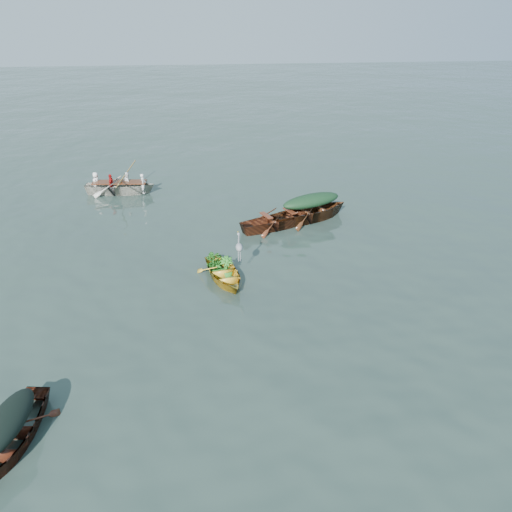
{
  "coord_description": "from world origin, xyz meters",
  "views": [
    {
      "loc": [
        -1.03,
        -12.66,
        7.62
      ],
      "look_at": [
        0.79,
        1.6,
        0.5
      ],
      "focal_mm": 35.0,
      "sensor_mm": 36.0,
      "label": 1
    }
  ],
  "objects": [
    {
      "name": "dinghy_weeds",
      "position": [
        -0.42,
        1.62,
        0.7
      ],
      "size": [
        0.91,
        1.05,
        0.6
      ],
      "primitive_type": "imported",
      "rotation": [
        0.0,
        0.0,
        0.27
      ],
      "color": "#256C1C",
      "rests_on": "yellow_dinghy"
    },
    {
      "name": "dark_tarp_cover",
      "position": [
        -4.85,
        -5.02,
        0.62
      ],
      "size": [
        1.0,
        1.96,
        0.4
      ],
      "primitive_type": "ellipsoid",
      "rotation": [
        0.0,
        0.0,
        -0.17
      ],
      "color": "black",
      "rests_on": "dark_covered_boat"
    },
    {
      "name": "dark_covered_boat",
      "position": [
        -4.85,
        -5.02,
        0.0
      ],
      "size": [
        1.81,
        3.56,
        0.83
      ],
      "primitive_type": "imported",
      "rotation": [
        0.0,
        0.0,
        -0.17
      ],
      "color": "#4A2311",
      "rests_on": "ground"
    },
    {
      "name": "green_tarp_cover",
      "position": [
        3.51,
        5.58,
        0.83
      ],
      "size": [
        2.73,
        1.77,
        0.52
      ],
      "primitive_type": "ellipsoid",
      "rotation": [
        0.0,
        0.0,
        1.97
      ],
      "color": "#163619",
      "rests_on": "green_tarp_boat"
    },
    {
      "name": "thwart_benches",
      "position": [
        2.07,
        4.98,
        0.52
      ],
      "size": [
        2.28,
        1.5,
        0.04
      ],
      "primitive_type": null,
      "rotation": [
        0.0,
        0.0,
        1.93
      ],
      "color": "#572514",
      "rests_on": "open_wooden_boat"
    },
    {
      "name": "heron",
      "position": [
        0.22,
        1.28,
        0.86
      ],
      "size": [
        0.38,
        0.46,
        0.92
      ],
      "primitive_type": null,
      "rotation": [
        0.0,
        0.0,
        0.27
      ],
      "color": "#919499",
      "rests_on": "yellow_dinghy"
    },
    {
      "name": "yellow_dinghy",
      "position": [
        -0.3,
        1.08,
        0.0
      ],
      "size": [
        2.04,
        3.22,
        0.79
      ],
      "primitive_type": "imported",
      "rotation": [
        0.0,
        0.0,
        0.27
      ],
      "color": "yellow",
      "rests_on": "ground"
    },
    {
      "name": "ground",
      "position": [
        0.0,
        0.0,
        0.0
      ],
      "size": [
        140.0,
        140.0,
        0.0
      ],
      "primitive_type": "plane",
      "color": "#2D3F38",
      "rests_on": "ground"
    },
    {
      "name": "open_wooden_boat",
      "position": [
        2.07,
        4.98,
        0.0
      ],
      "size": [
        4.47,
        2.74,
        0.99
      ],
      "primitive_type": "imported",
      "rotation": [
        0.0,
        0.0,
        1.93
      ],
      "color": "brown",
      "rests_on": "ground"
    },
    {
      "name": "oars",
      "position": [
        -4.45,
        9.84,
        0.56
      ],
      "size": [
        0.86,
        2.65,
        0.06
      ],
      "primitive_type": null,
      "rotation": [
        0.0,
        0.0,
        1.47
      ],
      "color": "olive",
      "rests_on": "rowed_boat"
    },
    {
      "name": "rowers",
      "position": [
        -4.45,
        9.84,
        0.91
      ],
      "size": [
        3.19,
        1.5,
        0.76
      ],
      "primitive_type": "imported",
      "rotation": [
        0.0,
        0.0,
        1.47
      ],
      "color": "silver",
      "rests_on": "rowed_boat"
    },
    {
      "name": "rowed_boat",
      "position": [
        -4.45,
        9.84,
        0.0
      ],
      "size": [
        4.53,
        1.76,
        1.06
      ],
      "primitive_type": "imported",
      "rotation": [
        0.0,
        0.0,
        1.47
      ],
      "color": "beige",
      "rests_on": "ground"
    },
    {
      "name": "green_tarp_boat",
      "position": [
        3.51,
        5.58,
        0.0
      ],
      "size": [
        4.96,
        3.21,
        1.13
      ],
      "primitive_type": "imported",
      "rotation": [
        0.0,
        0.0,
        1.97
      ],
      "color": "#492611",
      "rests_on": "ground"
    }
  ]
}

